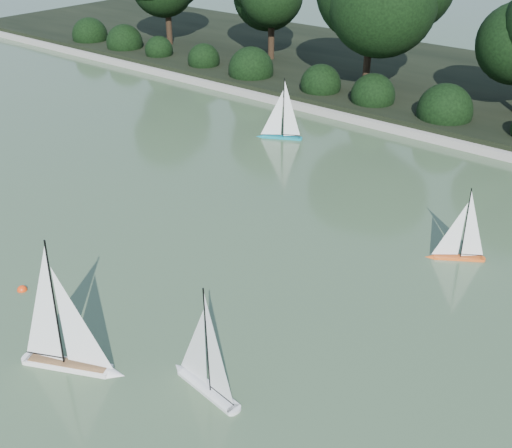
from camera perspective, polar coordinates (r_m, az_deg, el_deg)
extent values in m
plane|color=#2F4428|center=(9.02, -9.60, -8.88)|extent=(80.00, 80.00, 0.00)
cube|color=gray|center=(15.61, 15.63, 7.41)|extent=(40.00, 0.35, 0.18)
cube|color=black|center=(19.17, 20.77, 10.65)|extent=(40.00, 8.00, 0.30)
cylinder|color=black|center=(23.36, -7.73, 16.65)|extent=(0.20, 0.20, 1.51)
cylinder|color=black|center=(21.18, 1.35, 15.49)|extent=(0.20, 0.20, 1.37)
cylinder|color=black|center=(18.28, 9.81, 13.48)|extent=(0.20, 0.20, 1.66)
sphere|color=black|center=(24.86, -14.94, 15.97)|extent=(1.10, 1.10, 1.10)
sphere|color=black|center=(23.31, -11.83, 15.53)|extent=(1.10, 1.10, 1.10)
sphere|color=black|center=(21.84, -8.30, 14.98)|extent=(1.10, 1.10, 1.10)
sphere|color=black|center=(20.46, -4.31, 14.29)|extent=(1.10, 1.10, 1.10)
sphere|color=black|center=(19.19, 0.20, 13.42)|extent=(1.10, 1.10, 1.10)
sphere|color=black|center=(18.05, 5.28, 12.33)|extent=(1.10, 1.10, 1.10)
sphere|color=black|center=(17.07, 10.93, 11.00)|extent=(1.10, 1.10, 1.10)
sphere|color=black|center=(16.28, 17.14, 9.41)|extent=(1.10, 1.10, 1.10)
cube|color=silver|center=(7.91, -4.30, -14.30)|extent=(0.96, 0.31, 0.09)
cone|color=silver|center=(8.24, -6.79, -12.36)|extent=(0.21, 0.21, 0.19)
cylinder|color=silver|center=(7.64, -1.95, -16.08)|extent=(0.13, 0.13, 0.09)
cylinder|color=black|center=(7.38, -4.28, -10.02)|extent=(0.02, 0.02, 1.47)
cylinder|color=black|center=(7.69, -3.08, -14.69)|extent=(0.43, 0.07, 0.02)
cube|color=white|center=(8.54, -16.38, -11.77)|extent=(1.11, 0.68, 0.11)
cone|color=white|center=(8.27, -12.34, -12.66)|extent=(0.30, 0.30, 0.22)
cylinder|color=white|center=(8.80, -19.63, -11.01)|extent=(0.18, 0.18, 0.11)
cube|color=olive|center=(8.50, -16.44, -11.45)|extent=(1.00, 0.59, 0.01)
cylinder|color=black|center=(8.02, -17.62, -6.60)|extent=(0.03, 0.03, 1.74)
cylinder|color=black|center=(8.60, -18.29, -10.72)|extent=(0.47, 0.24, 0.02)
cube|color=#E9591C|center=(10.82, 17.52, -2.78)|extent=(0.73, 0.55, 0.08)
cone|color=#E9591C|center=(10.74, 15.19, -2.68)|extent=(0.21, 0.21, 0.15)
cylinder|color=#E9591C|center=(10.91, 19.49, -2.86)|extent=(0.13, 0.13, 0.08)
cylinder|color=black|center=(10.53, 18.22, 0.17)|extent=(0.02, 0.02, 1.19)
cylinder|color=black|center=(10.83, 18.66, -2.44)|extent=(0.30, 0.20, 0.01)
cube|color=#107F8C|center=(15.25, 2.25, 7.79)|extent=(0.88, 0.57, 0.09)
cone|color=#107F8C|center=(15.34, 0.32, 7.93)|extent=(0.24, 0.24, 0.18)
cylinder|color=#107F8C|center=(15.19, 3.94, 7.66)|extent=(0.15, 0.15, 0.09)
cylinder|color=black|center=(15.00, 2.48, 10.42)|extent=(0.02, 0.02, 1.39)
cylinder|color=black|center=(15.18, 3.17, 8.07)|extent=(0.37, 0.20, 0.01)
sphere|color=#F83C0D|center=(10.20, -20.06, -5.54)|extent=(0.15, 0.15, 0.15)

